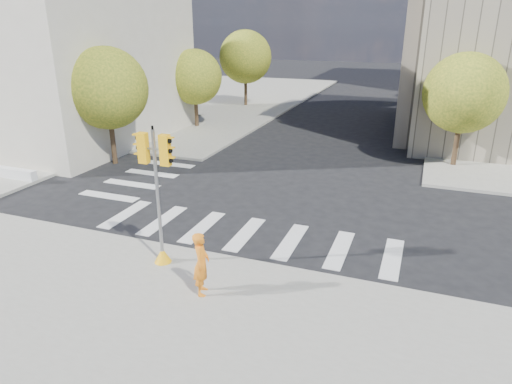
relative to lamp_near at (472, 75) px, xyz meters
The scene contains 13 objects.
ground 16.76m from the lamp_near, 119.74° to the right, with size 160.00×160.00×0.00m, color black.
sidewalk_far_left 30.79m from the lamp_near, 156.80° to the left, with size 28.00×40.00×0.15m, color gray.
classical_building 28.70m from the lamp_near, 167.91° to the right, with size 19.00×15.00×12.70m.
tree_lw_near 21.03m from the lamp_near, 151.61° to the right, with size 4.40×4.40×6.41m.
tree_lw_mid 18.52m from the lamp_near, behind, with size 4.00×4.00×5.77m.
tree_lw_far 21.03m from the lamp_near, 151.61° to the left, with size 4.80×4.80×6.95m.
tree_re_near 4.07m from the lamp_near, 97.13° to the right, with size 4.20×4.20×6.16m.
tree_re_mid 8.02m from the lamp_near, 93.58° to the left, with size 4.60×4.60×6.66m.
tree_re_far 20.02m from the lamp_near, 91.43° to the left, with size 4.00×4.00×5.88m.
lamp_near is the anchor object (origin of this frame).
lamp_far 14.00m from the lamp_near, 90.00° to the left, with size 0.35×0.18×8.11m.
traffic_signal 21.65m from the lamp_near, 116.92° to the right, with size 1.06×0.56×4.54m.
photographer 22.03m from the lamp_near, 110.68° to the right, with size 0.70×0.46×1.91m, color orange.
Camera 1 is at (5.80, -16.50, 7.55)m, focal length 32.00 mm.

